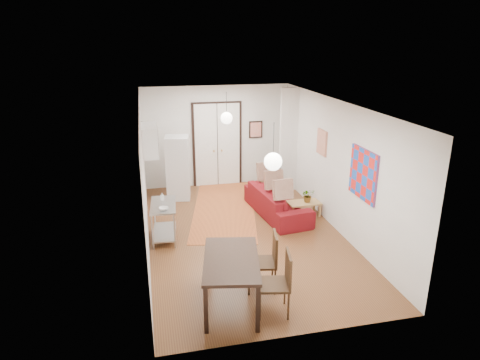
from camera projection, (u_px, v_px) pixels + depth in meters
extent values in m
plane|color=brown|center=(245.00, 234.00, 9.56)|extent=(7.00, 7.00, 0.00)
cube|color=white|center=(245.00, 104.00, 8.63)|extent=(4.20, 7.00, 0.02)
cube|color=silver|center=(217.00, 136.00, 12.33)|extent=(4.20, 0.02, 2.90)
cube|color=silver|center=(303.00, 247.00, 5.87)|extent=(4.20, 0.02, 2.90)
cube|color=silver|center=(144.00, 179.00, 8.66)|extent=(0.02, 7.00, 2.90)
cube|color=silver|center=(336.00, 166.00, 9.54)|extent=(0.02, 7.00, 2.90)
cube|color=white|center=(217.00, 145.00, 12.37)|extent=(1.44, 0.06, 2.50)
cube|color=silver|center=(289.00, 141.00, 11.84)|extent=(0.50, 0.10, 2.90)
cube|color=white|center=(150.00, 140.00, 9.94)|extent=(0.35, 1.00, 0.70)
cube|color=red|center=(363.00, 174.00, 8.31)|extent=(0.05, 1.00, 1.00)
cube|color=beige|center=(322.00, 142.00, 10.16)|extent=(0.05, 0.50, 0.60)
cube|color=red|center=(256.00, 130.00, 12.50)|extent=(0.40, 0.03, 0.50)
cube|color=#A56844|center=(143.00, 134.00, 10.36)|extent=(0.03, 0.44, 0.54)
sphere|color=white|center=(227.00, 118.00, 10.69)|extent=(0.30, 0.30, 0.30)
cylinder|color=black|center=(226.00, 102.00, 10.56)|extent=(0.01, 0.01, 0.50)
sphere|color=white|center=(273.00, 162.00, 7.00)|extent=(0.30, 0.30, 0.30)
cylinder|color=black|center=(274.00, 138.00, 6.87)|extent=(0.01, 0.01, 0.50)
cube|color=#C16330|center=(224.00, 208.00, 10.95)|extent=(2.30, 4.26, 0.01)
imported|color=maroon|center=(277.00, 202.00, 10.50)|extent=(1.17, 2.36, 0.66)
cube|color=tan|center=(304.00, 203.00, 10.45)|extent=(0.79, 0.45, 0.03)
cube|color=tan|center=(293.00, 213.00, 10.27)|extent=(0.04, 0.04, 0.31)
cube|color=tan|center=(320.00, 211.00, 10.42)|extent=(0.04, 0.04, 0.31)
cube|color=tan|center=(288.00, 208.00, 10.59)|extent=(0.04, 0.04, 0.31)
cube|color=tan|center=(314.00, 206.00, 10.74)|extent=(0.04, 0.04, 0.31)
imported|color=#316D31|center=(308.00, 195.00, 10.41)|extent=(0.27, 0.31, 0.34)
cube|color=#A8AAAC|center=(163.00, 205.00, 9.09)|extent=(0.60, 1.09, 0.04)
cube|color=#A8AAAC|center=(165.00, 232.00, 9.29)|extent=(0.56, 1.04, 0.03)
cylinder|color=#A8AAAC|center=(154.00, 233.00, 8.72)|extent=(0.04, 0.04, 0.79)
cylinder|color=#A8AAAC|center=(176.00, 231.00, 8.81)|extent=(0.04, 0.04, 0.79)
cylinder|color=#A8AAAC|center=(153.00, 214.00, 9.62)|extent=(0.04, 0.04, 0.79)
cylinder|color=#A8AAAC|center=(173.00, 213.00, 9.71)|extent=(0.04, 0.04, 0.79)
imported|color=beige|center=(164.00, 209.00, 8.80)|extent=(0.20, 0.20, 0.05)
imported|color=teal|center=(162.00, 197.00, 9.29)|extent=(0.08, 0.08, 0.17)
cube|color=silver|center=(178.00, 168.00, 11.42)|extent=(0.68, 0.68, 1.71)
cube|color=black|center=(231.00, 260.00, 6.80)|extent=(1.14, 1.66, 0.05)
cube|color=black|center=(215.00, 312.00, 6.21)|extent=(0.08, 0.08, 0.78)
cube|color=black|center=(266.00, 306.00, 6.37)|extent=(0.08, 0.08, 0.78)
cube|color=black|center=(202.00, 264.00, 7.51)|extent=(0.08, 0.08, 0.78)
cube|color=black|center=(244.00, 260.00, 7.67)|extent=(0.08, 0.08, 0.78)
cube|color=#382212|center=(261.00, 263.00, 7.35)|extent=(0.58, 0.56, 0.04)
cube|color=#382212|center=(258.00, 242.00, 7.48)|extent=(0.13, 0.48, 0.52)
cylinder|color=#382212|center=(253.00, 284.00, 7.19)|extent=(0.03, 0.03, 0.50)
cylinder|color=#382212|center=(276.00, 281.00, 7.27)|extent=(0.03, 0.03, 0.50)
cylinder|color=#382212|center=(246.00, 270.00, 7.59)|extent=(0.03, 0.03, 0.50)
cylinder|color=#382212|center=(269.00, 268.00, 7.68)|extent=(0.03, 0.03, 0.50)
cube|color=#382212|center=(273.00, 285.00, 6.71)|extent=(0.58, 0.56, 0.04)
cube|color=#382212|center=(269.00, 262.00, 6.83)|extent=(0.13, 0.48, 0.52)
cylinder|color=#382212|center=(264.00, 308.00, 6.54)|extent=(0.03, 0.03, 0.50)
cylinder|color=#382212|center=(290.00, 305.00, 6.63)|extent=(0.03, 0.03, 0.50)
cylinder|color=#382212|center=(257.00, 292.00, 6.95)|extent=(0.03, 0.03, 0.50)
cylinder|color=#382212|center=(281.00, 289.00, 7.03)|extent=(0.03, 0.03, 0.50)
cube|color=black|center=(273.00, 178.00, 12.04)|extent=(0.44, 0.44, 0.04)
cube|color=black|center=(272.00, 169.00, 12.12)|extent=(0.37, 0.12, 0.39)
cylinder|color=black|center=(270.00, 187.00, 11.93)|extent=(0.03, 0.03, 0.39)
cylinder|color=black|center=(280.00, 186.00, 12.00)|extent=(0.03, 0.03, 0.39)
cylinder|color=black|center=(267.00, 184.00, 12.22)|extent=(0.03, 0.03, 0.39)
cylinder|color=black|center=(277.00, 183.00, 12.28)|extent=(0.03, 0.03, 0.39)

